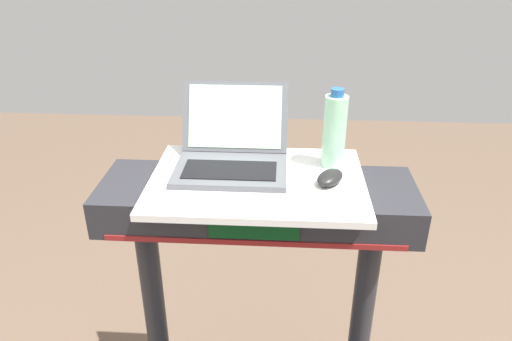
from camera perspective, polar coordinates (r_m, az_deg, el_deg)
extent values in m
cylinder|color=#28282D|center=(1.72, -11.76, -16.26)|extent=(0.07, 0.07, 0.79)
cylinder|color=#28282D|center=(1.69, 12.24, -17.21)|extent=(0.07, 0.07, 0.79)
cube|color=#28282D|center=(1.40, 0.13, -3.65)|extent=(0.90, 0.28, 0.11)
cube|color=#0C3F19|center=(1.28, -0.26, -6.91)|extent=(0.24, 0.01, 0.06)
cube|color=maroon|center=(1.30, -0.25, -8.53)|extent=(0.81, 0.00, 0.02)
cube|color=white|center=(1.36, 0.13, -1.30)|extent=(0.60, 0.42, 0.02)
cube|color=#515459|center=(1.38, -3.02, -0.02)|extent=(0.32, 0.21, 0.02)
cube|color=black|center=(1.36, -3.10, 0.07)|extent=(0.26, 0.12, 0.00)
cube|color=#515459|center=(1.48, -2.47, 6.34)|extent=(0.32, 0.10, 0.20)
cube|color=#B2E0B7|center=(1.47, -2.49, 6.36)|extent=(0.28, 0.08, 0.17)
ellipsoid|color=black|center=(1.34, 8.70, -0.83)|extent=(0.10, 0.12, 0.03)
cylinder|color=#9EDBB2|center=(1.41, 9.21, 4.51)|extent=(0.07, 0.07, 0.21)
cylinder|color=#2659A5|center=(1.37, 9.57, 9.03)|extent=(0.04, 0.04, 0.02)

